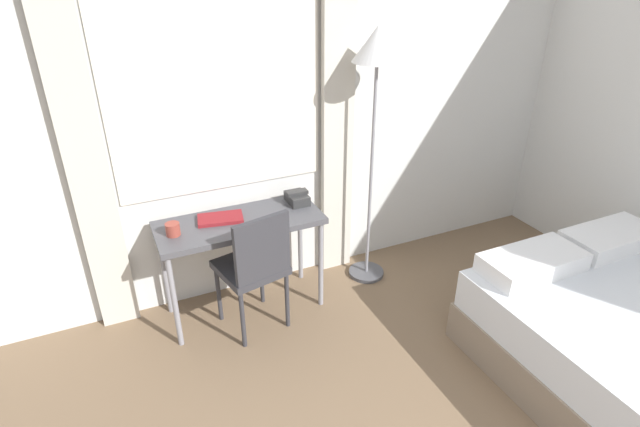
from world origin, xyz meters
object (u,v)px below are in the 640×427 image
telephone (297,198)px  desk_chair (255,264)px  standing_lamp (377,70)px  book (220,218)px  desk (240,230)px  mug (173,229)px

telephone → desk_chair: bearing=-143.0°
standing_lamp → telephone: size_ratio=10.03×
telephone → book: telephone is taller
desk → mug: bearing=-177.8°
desk → book: 0.15m
desk → standing_lamp: bearing=0.4°
desk → telephone: 0.47m
desk → desk_chair: size_ratio=1.22×
standing_lamp → book: size_ratio=5.91×
desk → book: bearing=155.4°
desk → mug: size_ratio=12.27×
desk → desk_chair: (0.01, -0.25, -0.13)m
standing_lamp → telephone: bearing=172.3°
standing_lamp → desk: bearing=-179.6°
desk_chair → telephone: size_ratio=4.75×
desk → standing_lamp: standing_lamp is taller
desk_chair → book: desk_chair is taller
book → desk_chair: bearing=-66.9°
desk_chair → mug: size_ratio=10.05×
desk → standing_lamp: 1.39m
telephone → mug: bearing=-173.6°
book → mug: (-0.32, -0.07, 0.03)m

